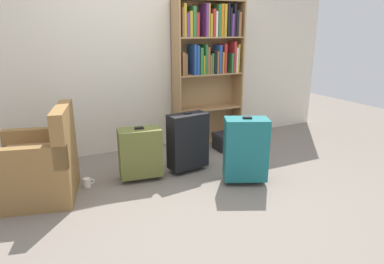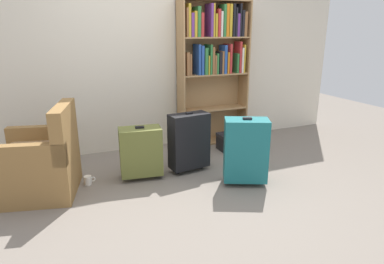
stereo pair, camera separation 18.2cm
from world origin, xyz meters
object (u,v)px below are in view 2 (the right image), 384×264
mug (88,180)px  suitcase_black (189,141)px  suitcase_teal (246,150)px  bookshelf (214,58)px  armchair (42,164)px  suitcase_olive (141,151)px  storage_box (235,141)px

mug → suitcase_black: (1.13, -0.07, 0.32)m
mug → suitcase_teal: size_ratio=0.16×
bookshelf → armchair: 2.58m
armchair → mug: bearing=4.4°
armchair → mug: 0.50m
mug → suitcase_teal: suitcase_teal is taller
armchair → mug: size_ratio=7.50×
suitcase_olive → mug: bearing=174.8°
armchair → suitcase_teal: bearing=-16.6°
suitcase_teal → suitcase_black: suitcase_teal is taller
suitcase_olive → suitcase_black: suitcase_black is taller
suitcase_teal → bookshelf: bearing=77.8°
armchair → bookshelf: bearing=19.9°
storage_box → mug: bearing=-169.5°
storage_box → suitcase_black: suitcase_black is taller
bookshelf → suitcase_teal: size_ratio=2.68×
storage_box → suitcase_black: size_ratio=0.65×
armchair → suitcase_teal: (1.97, -0.59, 0.06)m
bookshelf → mug: bearing=-156.8°
suitcase_teal → suitcase_olive: size_ratio=1.23×
storage_box → suitcase_teal: 1.11m
armchair → suitcase_olive: (0.99, -0.02, -0.00)m
storage_box → suitcase_olive: (-1.42, -0.42, 0.19)m
bookshelf → storage_box: (0.14, -0.43, -1.09)m
suitcase_olive → suitcase_black: (0.56, -0.02, 0.05)m
storage_box → suitcase_teal: size_ratio=0.62×
armchair → mug: armchair is taller
bookshelf → mug: size_ratio=16.34×
bookshelf → suitcase_olive: bookshelf is taller
bookshelf → storage_box: bookshelf is taller
mug → suitcase_black: suitcase_black is taller
mug → storage_box: 2.03m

